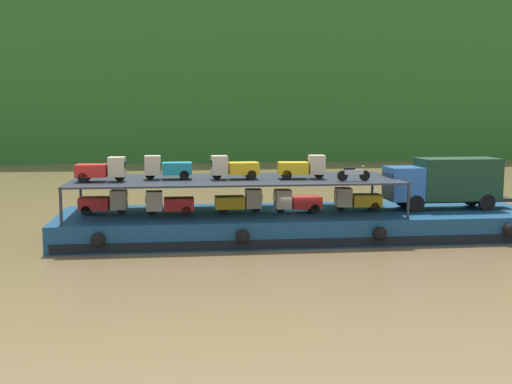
{
  "coord_description": "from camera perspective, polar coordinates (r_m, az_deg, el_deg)",
  "views": [
    {
      "loc": [
        -6.95,
        -36.82,
        7.36
      ],
      "look_at": [
        -2.55,
        0.0,
        2.7
      ],
      "focal_mm": 44.54,
      "sensor_mm": 36.0,
      "label": 1
    }
  ],
  "objects": [
    {
      "name": "mini_truck_lower_fore",
      "position": [
        37.3,
        3.68,
        -0.82
      ],
      "size": [
        2.78,
        1.27,
        1.38
      ],
      "color": "red",
      "rests_on": "cargo_barge"
    },
    {
      "name": "cargo_barge",
      "position": [
        38.01,
        3.83,
        -2.87
      ],
      "size": [
        28.06,
        8.21,
        1.5
      ],
      "color": "navy",
      "rests_on": "ground"
    },
    {
      "name": "mini_truck_upper_bow",
      "position": [
        37.17,
        4.19,
        2.25
      ],
      "size": [
        2.79,
        1.3,
        1.38
      ],
      "color": "gold",
      "rests_on": "cargo_rack"
    },
    {
      "name": "mini_truck_lower_stern",
      "position": [
        37.81,
        -13.47,
        -0.89
      ],
      "size": [
        2.78,
        1.26,
        1.38
      ],
      "color": "red",
      "rests_on": "cargo_barge"
    },
    {
      "name": "mini_truck_upper_fore",
      "position": [
        36.83,
        -2.01,
        2.22
      ],
      "size": [
        2.78,
        1.28,
        1.38
      ],
      "color": "gold",
      "rests_on": "cargo_rack"
    },
    {
      "name": "mini_truck_upper_stern",
      "position": [
        36.56,
        -13.69,
        1.99
      ],
      "size": [
        2.77,
        1.25,
        1.38
      ],
      "color": "red",
      "rests_on": "cargo_rack"
    },
    {
      "name": "ground_plane",
      "position": [
        38.18,
        3.81,
        -3.97
      ],
      "size": [
        400.0,
        400.0,
        0.0
      ],
      "primitive_type": "plane",
      "color": "brown"
    },
    {
      "name": "mini_truck_lower_bow",
      "position": [
        38.5,
        9.06,
        -0.64
      ],
      "size": [
        2.79,
        1.28,
        1.38
      ],
      "color": "gold",
      "rests_on": "cargo_barge"
    },
    {
      "name": "hillside_far_bank",
      "position": [
        108.5,
        -3.19,
        12.51
      ],
      "size": [
        137.43,
        30.64,
        31.08
      ],
      "color": "#286023",
      "rests_on": "ground"
    },
    {
      "name": "cargo_rack",
      "position": [
        37.16,
        -1.92,
        1.1
      ],
      "size": [
        18.86,
        6.8,
        2.0
      ],
      "color": "#232833",
      "rests_on": "cargo_barge"
    },
    {
      "name": "mini_truck_lower_aft",
      "position": [
        36.77,
        -7.82,
        -0.98
      ],
      "size": [
        2.75,
        1.22,
        1.38
      ],
      "color": "red",
      "rests_on": "cargo_barge"
    },
    {
      "name": "motorcycle_upper_port",
      "position": [
        36.27,
        8.74,
        1.66
      ],
      "size": [
        1.9,
        0.55,
        0.87
      ],
      "color": "black",
      "rests_on": "cargo_rack"
    },
    {
      "name": "mini_truck_lower_mid",
      "position": [
        37.24,
        -1.52,
        -0.82
      ],
      "size": [
        2.74,
        1.2,
        1.38
      ],
      "color": "gold",
      "rests_on": "cargo_barge"
    },
    {
      "name": "mini_truck_upper_mid",
      "position": [
        37.12,
        -7.97,
        2.2
      ],
      "size": [
        2.75,
        1.22,
        1.38
      ],
      "color": "teal",
      "rests_on": "cargo_rack"
    },
    {
      "name": "covered_lorry",
      "position": [
        40.29,
        16.62,
        0.93
      ],
      "size": [
        7.87,
        2.35,
        3.1
      ],
      "color": "#285BA3",
      "rests_on": "cargo_barge"
    }
  ]
}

